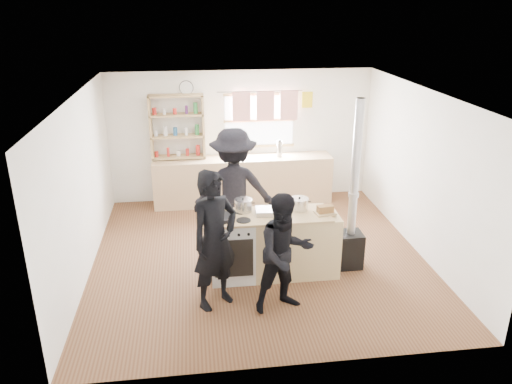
# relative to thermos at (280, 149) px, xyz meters

# --- Properties ---
(ground) EXTENTS (5.00, 5.00, 0.01)m
(ground) POSITION_rel_thermos_xyz_m (-0.70, -2.22, -1.06)
(ground) COLOR brown
(ground) RESTS_ON ground
(back_counter) EXTENTS (3.40, 0.55, 0.90)m
(back_counter) POSITION_rel_thermos_xyz_m (-0.70, 0.00, -0.60)
(back_counter) COLOR tan
(back_counter) RESTS_ON ground
(shelving_unit) EXTENTS (1.00, 0.28, 1.20)m
(shelving_unit) POSITION_rel_thermos_xyz_m (-1.90, 0.12, 0.46)
(shelving_unit) COLOR tan
(shelving_unit) RESTS_ON back_counter
(thermos) EXTENTS (0.10, 0.10, 0.31)m
(thermos) POSITION_rel_thermos_xyz_m (0.00, 0.00, 0.00)
(thermos) COLOR silver
(thermos) RESTS_ON back_counter
(cooking_island) EXTENTS (1.97, 0.64, 0.93)m
(cooking_island) POSITION_rel_thermos_xyz_m (-0.56, -2.77, -0.59)
(cooking_island) COLOR silver
(cooking_island) RESTS_ON ground
(skillet_greens) EXTENTS (0.35, 0.35, 0.05)m
(skillet_greens) POSITION_rel_thermos_xyz_m (-1.29, -2.84, -0.10)
(skillet_greens) COLOR black
(skillet_greens) RESTS_ON cooking_island
(roast_tray) EXTENTS (0.35, 0.30, 0.07)m
(roast_tray) POSITION_rel_thermos_xyz_m (-0.65, -2.73, -0.08)
(roast_tray) COLOR silver
(roast_tray) RESTS_ON cooking_island
(stockpot_stove) EXTENTS (0.25, 0.25, 0.20)m
(stockpot_stove) POSITION_rel_thermos_xyz_m (-0.97, -2.60, -0.03)
(stockpot_stove) COLOR silver
(stockpot_stove) RESTS_ON cooking_island
(stockpot_counter) EXTENTS (0.25, 0.25, 0.19)m
(stockpot_counter) POSITION_rel_thermos_xyz_m (-0.18, -2.64, -0.04)
(stockpot_counter) COLOR silver
(stockpot_counter) RESTS_ON cooking_island
(bread_board) EXTENTS (0.31, 0.24, 0.12)m
(bread_board) POSITION_rel_thermos_xyz_m (0.15, -2.83, -0.07)
(bread_board) COLOR tan
(bread_board) RESTS_ON cooking_island
(flue_heater) EXTENTS (0.35, 0.35, 2.50)m
(flue_heater) POSITION_rel_thermos_xyz_m (0.59, -2.69, -0.41)
(flue_heater) COLOR black
(flue_heater) RESTS_ON ground
(person_near_left) EXTENTS (0.80, 0.74, 1.82)m
(person_near_left) POSITION_rel_thermos_xyz_m (-1.42, -3.42, -0.14)
(person_near_left) COLOR black
(person_near_left) RESTS_ON ground
(person_near_right) EXTENTS (0.88, 0.76, 1.56)m
(person_near_right) POSITION_rel_thermos_xyz_m (-0.57, -3.64, -0.27)
(person_near_right) COLOR black
(person_near_right) RESTS_ON ground
(person_far) EXTENTS (1.25, 0.73, 1.93)m
(person_far) POSITION_rel_thermos_xyz_m (-1.04, -1.83, -0.09)
(person_far) COLOR black
(person_far) RESTS_ON ground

